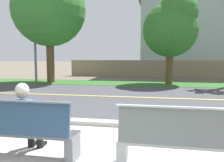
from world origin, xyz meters
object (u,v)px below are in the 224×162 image
object	(u,v)px
bench_right	(180,142)
streetlamp	(35,15)
seated_person_blue	(26,116)
bench_left	(22,132)
shade_tree_left	(172,26)
shade_tree_far_left	(50,3)

from	to	relation	value
bench_right	streetlamp	bearing A→B (deg)	126.46
seated_person_blue	streetlamp	bearing A→B (deg)	117.44
bench_left	shade_tree_left	xyz separation A→B (m)	(3.07, 11.39, 3.10)
streetlamp	shade_tree_left	distance (m)	8.81
seated_person_blue	streetlamp	distance (m)	12.88
bench_left	streetlamp	distance (m)	13.10
bench_right	streetlamp	world-z (taller)	streetlamp
bench_right	shade_tree_left	world-z (taller)	shade_tree_left
streetlamp	shade_tree_left	size ratio (longest dim) A/B	1.43
seated_person_blue	bench_right	bearing A→B (deg)	-3.86
bench_right	shade_tree_left	xyz separation A→B (m)	(0.56, 11.39, 3.10)
shade_tree_far_left	shade_tree_left	size ratio (longest dim) A/B	1.42
shade_tree_left	streetlamp	bearing A→B (deg)	-178.13
bench_right	shade_tree_left	size ratio (longest dim) A/B	0.33
bench_left	shade_tree_left	world-z (taller)	shade_tree_left
bench_right	shade_tree_far_left	world-z (taller)	shade_tree_far_left
bench_left	bench_right	world-z (taller)	same
bench_right	seated_person_blue	size ratio (longest dim) A/B	1.46
shade_tree_left	shade_tree_far_left	bearing A→B (deg)	-175.96
shade_tree_far_left	shade_tree_left	world-z (taller)	shade_tree_far_left
streetlamp	shade_tree_left	bearing A→B (deg)	1.87
bench_left	bench_right	distance (m)	2.51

